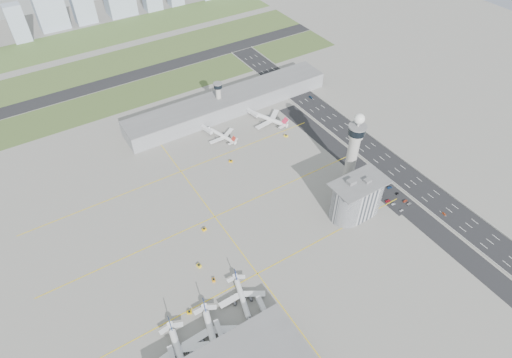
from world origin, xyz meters
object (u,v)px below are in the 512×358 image
airplane_near_b (212,334)px  car_lot_8 (397,193)px  airplane_far_b (268,116)px  tug_2 (199,266)px  car_lot_6 (409,204)px  car_lot_11 (375,177)px  tug_5 (286,136)px  car_hw_1 (359,140)px  car_lot_3 (382,194)px  airplane_far_a (221,133)px  tug_3 (204,229)px  jet_bridge_near_1 (223,343)px  jet_bridge_far_0 (202,127)px  car_lot_4 (376,190)px  jet_bridge_near_2 (267,317)px  car_lot_9 (390,187)px  car_hw_2 (311,97)px  airplane_near_a (179,353)px  car_lot_7 (405,201)px  control_tower (354,146)px  car_lot_10 (382,182)px  airplane_near_c (242,297)px  car_lot_1 (393,204)px  tug_4 (231,161)px  admin_building (357,198)px  car_lot_5 (368,183)px  tug_1 (214,280)px  secondary_tower (218,95)px  tug_0 (189,312)px  jet_bridge_far_1 (248,111)px  car_hw_4 (269,76)px

airplane_near_b → car_lot_8: size_ratio=12.95×
airplane_far_b → tug_2: bearing=106.8°
car_lot_6 → car_lot_11: (-0.94, 36.31, 0.03)m
tug_5 → car_hw_1: tug_5 is taller
car_lot_3 → airplane_far_a: bearing=20.6°
tug_3 → car_lot_3: tug_3 is taller
jet_bridge_near_1 → tug_5: 203.84m
jet_bridge_far_0 → car_lot_4: jet_bridge_far_0 is taller
jet_bridge_near_2 → airplane_far_b: bearing=-23.5°
car_lot_9 → car_hw_2: size_ratio=0.84×
airplane_near_a → car_lot_7: size_ratio=10.15×
control_tower → airplane_near_a: (-179.65, -62.57, -29.07)m
airplane_near_b → car_hw_1: 222.74m
car_lot_8 → tug_2: bearing=76.1°
car_lot_8 → car_lot_10: 16.20m
tug_5 → car_hw_2: bearing=12.0°
airplane_near_c → car_lot_10: airplane_near_c is taller
car_lot_1 → airplane_near_c: bearing=99.3°
car_lot_6 → car_lot_9: bearing=-7.5°
tug_3 → tug_2: bearing=-39.4°
car_lot_4 → car_lot_9: (11.44, -3.86, 0.06)m
airplane_far_b → jet_bridge_near_1: (-143.87, -171.71, -3.28)m
tug_4 → car_lot_7: (91.70, -113.75, -0.26)m
admin_building → car_lot_8: bearing=-5.7°
jet_bridge_near_2 → car_lot_5: (136.18, 56.00, -2.24)m
airplane_far_a → car_hw_1: airplane_far_a is taller
airplane_near_b → car_lot_4: (169.15, 39.81, -5.31)m
car_hw_2 → car_lot_5: bearing=-111.1°
airplane_far_b → tug_1: size_ratio=15.15×
secondary_tower → tug_0: 218.94m
tug_4 → airplane_near_b: bearing=-168.8°
jet_bridge_far_1 → car_lot_9: size_ratio=3.53×
airplane_far_b → car_lot_3: size_ratio=9.76×
airplane_near_a → car_hw_2: size_ratio=9.01×
admin_building → tug_2: (-122.32, 18.09, -14.37)m
airplane_near_b → airplane_far_a: 192.85m
control_tower → airplane_near_b: size_ratio=1.53×
tug_4 → car_lot_5: (81.59, -83.29, -0.26)m
control_tower → car_lot_3: 45.85m
car_hw_4 → car_lot_4: bearing=-102.2°
tug_0 → car_lot_7: 184.19m
tug_3 → car_lot_11: 147.58m
control_tower → car_lot_10: control_tower is taller
jet_bridge_near_1 → tug_1: size_ratio=4.85×
tug_4 → car_lot_11: (91.12, -81.10, -0.25)m
control_tower → jet_bridge_near_2: 146.36m
airplane_far_a → car_lot_11: bearing=-161.5°
car_lot_8 → car_hw_4: (14.84, 207.27, 0.00)m
airplane_near_a → tug_4: 172.08m
car_lot_6 → car_lot_11: 36.32m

